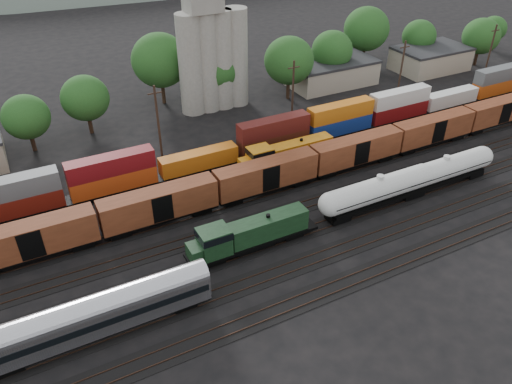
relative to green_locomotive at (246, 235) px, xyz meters
name	(u,v)px	position (x,y,z in m)	size (l,w,h in m)	color
ground	(299,207)	(10.54, 5.00, -2.53)	(600.00, 600.00, 0.00)	black
tracks	(299,207)	(10.54, 5.00, -2.48)	(180.00, 33.20, 0.20)	black
green_locomotive	(246,235)	(0.00, 0.00, 0.00)	(16.70, 2.95, 4.42)	black
tank_car_a	(378,190)	(19.63, 0.00, 0.35)	(18.57, 3.32, 4.87)	silver
tank_car_b	(444,170)	(31.45, 0.00, 0.27)	(18.04, 3.23, 4.73)	silver
passenger_coach	(98,314)	(-18.33, -5.00, 0.57)	(22.21, 2.74, 5.04)	silver
orange_locomotive	(285,154)	(14.02, 15.00, -0.09)	(17.02, 2.84, 4.26)	black
boxcar_string	(356,150)	(23.53, 10.00, 0.59)	(169.00, 2.90, 4.20)	black
container_wall	(229,148)	(7.15, 20.00, 0.24)	(160.00, 2.60, 5.80)	black
grain_silo	(212,49)	(13.82, 41.00, 8.73)	(13.40, 5.00, 29.00)	gray
industrial_sheds	(232,93)	(17.17, 40.25, 0.03)	(119.38, 17.26, 5.10)	#9E937F
tree_band	(181,75)	(7.96, 42.02, 4.69)	(167.42, 21.78, 13.55)	black
utility_poles	(229,107)	(10.54, 27.00, 3.68)	(122.20, 0.36, 12.00)	black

